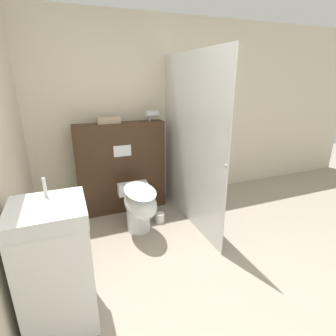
{
  "coord_description": "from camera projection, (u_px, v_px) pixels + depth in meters",
  "views": [
    {
      "loc": [
        -0.88,
        -1.2,
        1.73
      ],
      "look_at": [
        0.13,
        1.36,
        0.78
      ],
      "focal_mm": 28.0,
      "sensor_mm": 36.0,
      "label": 1
    }
  ],
  "objects": [
    {
      "name": "shower_glass",
      "position": [
        190.0,
        143.0,
        3.06
      ],
      "size": [
        0.04,
        1.57,
        2.01
      ],
      "color": "silver",
      "rests_on": "ground_plane"
    },
    {
      "name": "folded_towel",
      "position": [
        108.0,
        120.0,
        3.23
      ],
      "size": [
        0.28,
        0.15,
        0.08
      ],
      "color": "tan",
      "rests_on": "partition_panel"
    },
    {
      "name": "sink_vanity",
      "position": [
        56.0,
        266.0,
        1.83
      ],
      "size": [
        0.48,
        0.47,
        1.1
      ],
      "color": "white",
      "rests_on": "ground_plane"
    },
    {
      "name": "wall_back",
      "position": [
        133.0,
        115.0,
        3.54
      ],
      "size": [
        8.0,
        0.06,
        2.5
      ],
      "color": "beige",
      "rests_on": "ground_plane"
    },
    {
      "name": "partition_panel",
      "position": [
        122.0,
        168.0,
        3.46
      ],
      "size": [
        1.14,
        0.23,
        1.19
      ],
      "color": "#3D2819",
      "rests_on": "ground_plane"
    },
    {
      "name": "spare_toilet_roll",
      "position": [
        160.0,
        218.0,
        3.3
      ],
      "size": [
        0.11,
        0.11,
        0.12
      ],
      "color": "white",
      "rests_on": "ground_plane"
    },
    {
      "name": "toilet",
      "position": [
        139.0,
        205.0,
        2.99
      ],
      "size": [
        0.36,
        0.67,
        0.56
      ],
      "color": "white",
      "rests_on": "ground_plane"
    },
    {
      "name": "hair_drier",
      "position": [
        152.0,
        114.0,
        3.37
      ],
      "size": [
        0.19,
        0.09,
        0.14
      ],
      "color": "#B7B7BC",
      "rests_on": "partition_panel"
    },
    {
      "name": "ground_plane",
      "position": [
        219.0,
        326.0,
        1.93
      ],
      "size": [
        12.0,
        12.0,
        0.0
      ],
      "primitive_type": "plane",
      "color": "#9E9384"
    }
  ]
}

